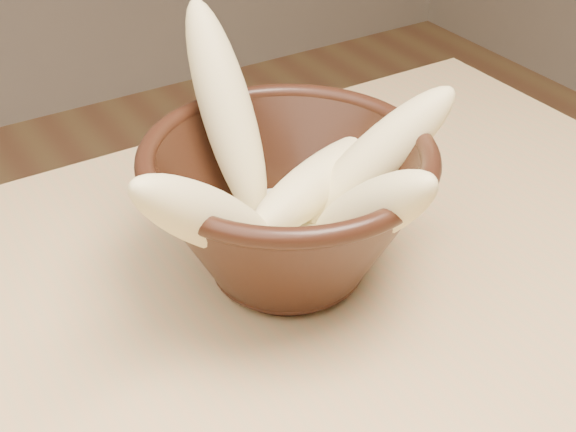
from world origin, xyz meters
The scene contains 7 objects.
bowl centered at (0.22, 0.16, 0.81)m, with size 0.21×0.21×0.11m.
milk_puddle centered at (0.22, 0.16, 0.79)m, with size 0.12×0.12×0.02m, color #F7F1C7.
banana_upright centered at (0.21, 0.22, 0.86)m, with size 0.04×0.04×0.16m, color #F3E68F.
banana_left centered at (0.15, 0.13, 0.84)m, with size 0.04×0.04×0.15m, color #F3E68F.
banana_right centered at (0.29, 0.15, 0.84)m, with size 0.04×0.04×0.14m, color #F3E68F.
banana_across centered at (0.26, 0.17, 0.82)m, with size 0.04×0.04×0.15m, color #F3E68F.
banana_front centered at (0.24, 0.09, 0.84)m, with size 0.04×0.04×0.13m, color #F3E68F.
Camera 1 is at (-0.02, -0.24, 1.13)m, focal length 50.00 mm.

